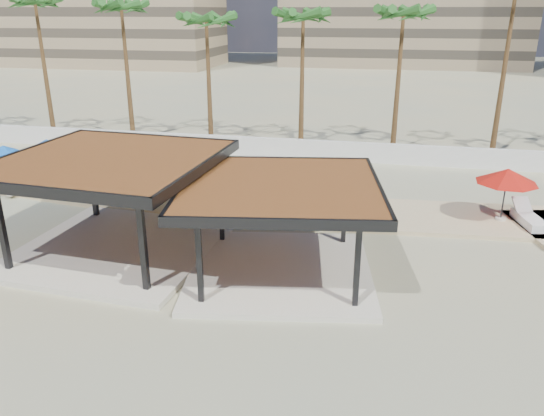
# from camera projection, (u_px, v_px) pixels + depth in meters

# --- Properties ---
(ground) EXTENTS (200.00, 200.00, 0.00)m
(ground) POSITION_uv_depth(u_px,v_px,m) (299.00, 287.00, 17.56)
(ground) COLOR tan
(ground) RESTS_ON ground
(promenade) EXTENTS (44.45, 7.97, 0.24)m
(promenade) POSITION_uv_depth(u_px,v_px,m) (370.00, 210.00, 24.17)
(promenade) COLOR #C6B284
(promenade) RESTS_ON ground
(boundary_wall) EXTENTS (56.00, 0.30, 1.20)m
(boundary_wall) POSITION_uv_depth(u_px,v_px,m) (342.00, 151.00, 32.01)
(boundary_wall) COLOR silver
(boundary_wall) RESTS_ON ground
(pavilion_central) EXTENTS (7.48, 7.48, 3.31)m
(pavilion_central) POSITION_uv_depth(u_px,v_px,m) (281.00, 220.00, 17.83)
(pavilion_central) COLOR beige
(pavilion_central) RESTS_ON ground
(pavilion_west) EXTENTS (7.80, 7.80, 3.72)m
(pavilion_west) POSITION_uv_depth(u_px,v_px,m) (112.00, 196.00, 19.40)
(pavilion_west) COLOR beige
(pavilion_west) RESTS_ON ground
(umbrella_a) EXTENTS (3.43, 3.43, 2.45)m
(umbrella_a) POSITION_uv_depth(u_px,v_px,m) (4.00, 153.00, 25.04)
(umbrella_a) COLOR beige
(umbrella_a) RESTS_ON promenade
(umbrella_b) EXTENTS (3.06, 3.06, 2.50)m
(umbrella_b) POSITION_uv_depth(u_px,v_px,m) (181.00, 162.00, 23.28)
(umbrella_b) COLOR beige
(umbrella_b) RESTS_ON promenade
(umbrella_c) EXTENTS (3.24, 3.24, 2.28)m
(umbrella_c) POSITION_uv_depth(u_px,v_px,m) (507.00, 176.00, 22.01)
(umbrella_c) COLOR beige
(umbrella_c) RESTS_ON promenade
(umbrella_f) EXTENTS (3.52, 3.52, 2.58)m
(umbrella_f) POSITION_uv_depth(u_px,v_px,m) (47.00, 147.00, 25.67)
(umbrella_f) COLOR beige
(umbrella_f) RESTS_ON promenade
(lounger_a) EXTENTS (1.01, 1.94, 0.70)m
(lounger_a) POSITION_uv_depth(u_px,v_px,m) (239.00, 184.00, 26.79)
(lounger_a) COLOR white
(lounger_a) RESTS_ON promenade
(lounger_b) EXTENTS (1.17, 2.34, 0.85)m
(lounger_b) POSITION_uv_depth(u_px,v_px,m) (529.00, 219.00, 22.21)
(lounger_b) COLOR white
(lounger_b) RESTS_ON promenade
(palm_a) EXTENTS (3.00, 3.00, 9.96)m
(palm_a) POSITION_uv_depth(u_px,v_px,m) (36.00, 7.00, 35.36)
(palm_a) COLOR brown
(palm_a) RESTS_ON ground
(palm_b) EXTENTS (3.00, 3.00, 9.65)m
(palm_b) POSITION_uv_depth(u_px,v_px,m) (122.00, 12.00, 34.66)
(palm_b) COLOR brown
(palm_b) RESTS_ON ground
(palm_c) EXTENTS (3.00, 3.00, 8.86)m
(palm_c) POSITION_uv_depth(u_px,v_px,m) (206.00, 25.00, 33.19)
(palm_c) COLOR brown
(palm_c) RESTS_ON ground
(palm_d) EXTENTS (3.00, 3.00, 9.10)m
(palm_d) POSITION_uv_depth(u_px,v_px,m) (303.00, 21.00, 32.67)
(palm_d) COLOR brown
(palm_d) RESTS_ON ground
(palm_e) EXTENTS (3.00, 3.00, 9.27)m
(palm_e) POSITION_uv_depth(u_px,v_px,m) (403.00, 19.00, 30.98)
(palm_e) COLOR brown
(palm_e) RESTS_ON ground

